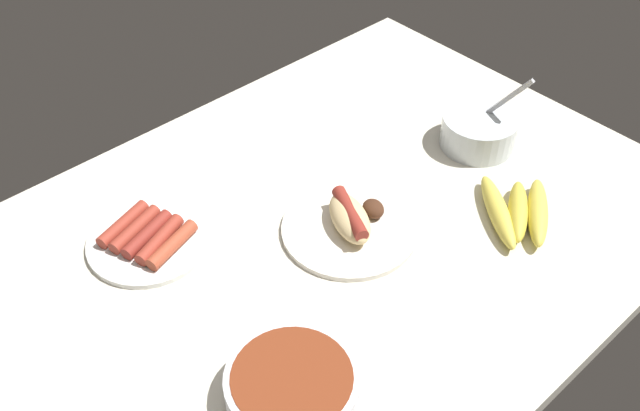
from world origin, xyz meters
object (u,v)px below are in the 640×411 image
Objects in this scene: plate_hotdog_assembled at (351,224)px; plate_sausages at (148,238)px; bowl_chili at (292,386)px; bowl_coleslaw at (479,130)px; banana_bunch at (518,211)px.

plate_hotdog_assembled reaches higher than plate_sausages.
plate_sausages is 39.25cm from bowl_chili.
plate_sausages is at bearing 87.53° from bowl_chili.
bowl_chili is at bearing -163.44° from bowl_coleslaw.
banana_bunch reaches higher than plate_sausages.
plate_sausages is 63.66cm from banana_bunch.
plate_sausages is 1.05× the size of banana_bunch.
plate_hotdog_assembled is 1.19× the size of banana_bunch.
banana_bunch is at bearing -36.74° from plate_hotdog_assembled.
bowl_chili is at bearing -179.11° from banana_bunch.
plate_hotdog_assembled is at bearing -178.85° from bowl_coleslaw.
plate_hotdog_assembled is 35.24cm from bowl_coleslaw.
plate_sausages is at bearing 162.16° from bowl_coleslaw.
bowl_chili is 52.51cm from banana_bunch.
plate_sausages is (-62.47, 20.10, -2.40)cm from bowl_coleslaw.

